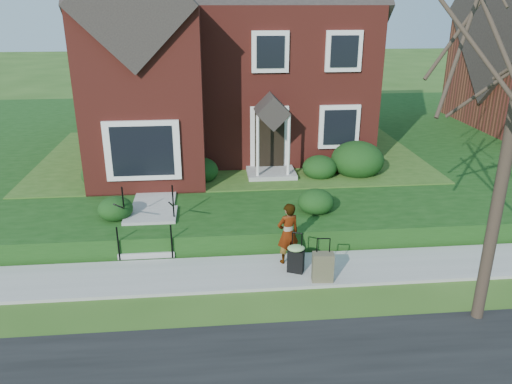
{
  "coord_description": "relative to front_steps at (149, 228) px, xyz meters",
  "views": [
    {
      "loc": [
        -0.82,
        -10.41,
        6.08
      ],
      "look_at": [
        0.36,
        2.0,
        1.33
      ],
      "focal_mm": 35.0,
      "sensor_mm": 36.0,
      "label": 1
    }
  ],
  "objects": [
    {
      "name": "terrace",
      "position": [
        6.5,
        9.06,
        -0.17
      ],
      "size": [
        44.0,
        20.0,
        0.6
      ],
      "primitive_type": "cube",
      "color": "#153A10",
      "rests_on": "ground"
    },
    {
      "name": "walkway",
      "position": [
        0.0,
        3.16,
        0.16
      ],
      "size": [
        1.2,
        6.0,
        0.06
      ],
      "primitive_type": "cube",
      "color": "#9E9B93",
      "rests_on": "terrace"
    },
    {
      "name": "main_house",
      "position": [
        2.29,
        7.76,
        4.79
      ],
      "size": [
        10.4,
        10.2,
        9.4
      ],
      "color": "maroon",
      "rests_on": "terrace"
    },
    {
      "name": "ground",
      "position": [
        2.5,
        -1.84,
        -0.47
      ],
      "size": [
        120.0,
        120.0,
        0.0
      ],
      "primitive_type": "plane",
      "color": "#2D5119",
      "rests_on": "ground"
    },
    {
      "name": "front_steps",
      "position": [
        0.0,
        0.0,
        0.0
      ],
      "size": [
        1.4,
        2.02,
        1.5
      ],
      "color": "#9E9B93",
      "rests_on": "ground"
    },
    {
      "name": "foundation_shrubs",
      "position": [
        3.28,
        2.97,
        0.64
      ],
      "size": [
        9.92,
        4.49,
        1.24
      ],
      "color": "black",
      "rests_on": "terrace"
    },
    {
      "name": "woman",
      "position": [
        3.48,
        -1.47,
        0.38
      ],
      "size": [
        0.65,
        0.53,
        1.55
      ],
      "primitive_type": "imported",
      "rotation": [
        0.0,
        0.0,
        3.46
      ],
      "color": "#999999",
      "rests_on": "sidewalk"
    },
    {
      "name": "sidewalk",
      "position": [
        2.5,
        -1.84,
        -0.43
      ],
      "size": [
        60.0,
        1.6,
        0.08
      ],
      "primitive_type": "cube",
      "color": "#9E9B93",
      "rests_on": "ground"
    },
    {
      "name": "suitcase_olive",
      "position": [
        4.15,
        -2.42,
        -0.05
      ],
      "size": [
        0.51,
        0.32,
        1.04
      ],
      "rotation": [
        0.0,
        0.0,
        -0.1
      ],
      "color": "brown",
      "rests_on": "sidewalk"
    },
    {
      "name": "suitcase_black",
      "position": [
        3.61,
        -1.97,
        -0.01
      ],
      "size": [
        0.52,
        0.48,
        1.0
      ],
      "rotation": [
        0.0,
        0.0,
        -0.42
      ],
      "color": "black",
      "rests_on": "sidewalk"
    }
  ]
}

